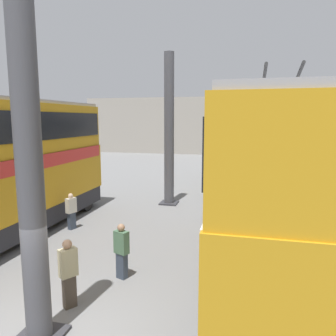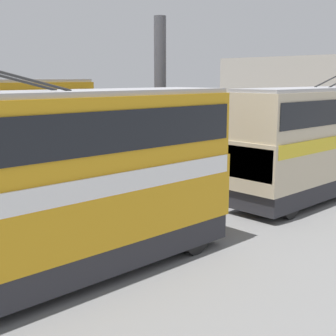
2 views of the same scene
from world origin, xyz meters
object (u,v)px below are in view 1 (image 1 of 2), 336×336
object	(u,v)px
person_by_right_row	(71,211)
oil_drum	(210,211)
bus_left_near	(271,181)
person_aisle_midway	(122,250)
bus_right_mid	(4,161)
person_aisle_foreground	(68,272)
bus_left_far	(259,146)

from	to	relation	value
person_by_right_row	oil_drum	bearing A→B (deg)	-132.83
bus_left_near	person_aisle_midway	world-z (taller)	bus_left_near
bus_left_near	oil_drum	bearing A→B (deg)	23.16
bus_right_mid	person_aisle_midway	world-z (taller)	bus_right_mid
person_aisle_midway	person_aisle_foreground	bearing A→B (deg)	-179.95
person_aisle_foreground	person_aisle_midway	bearing A→B (deg)	-77.54
oil_drum	person_aisle_midway	bearing A→B (deg)	163.96
bus_left_near	person_by_right_row	bearing A→B (deg)	71.99
bus_right_mid	bus_left_far	bearing A→B (deg)	-38.86
bus_left_far	bus_right_mid	xyz separation A→B (m)	(-11.94, 9.62, 0.20)
bus_left_near	bus_left_far	size ratio (longest dim) A/B	0.99
person_by_right_row	oil_drum	distance (m)	6.22
bus_right_mid	person_aisle_midway	distance (m)	6.24
person_by_right_row	person_aisle_foreground	size ratio (longest dim) A/B	0.89
bus_right_mid	person_by_right_row	bearing A→B (deg)	-48.91
oil_drum	bus_right_mid	bearing A→B (deg)	120.89
bus_left_near	bus_right_mid	size ratio (longest dim) A/B	0.90
person_aisle_midway	oil_drum	world-z (taller)	person_aisle_midway
bus_left_near	person_by_right_row	size ratio (longest dim) A/B	6.63
bus_left_far	person_aisle_midway	world-z (taller)	bus_left_far
person_aisle_midway	bus_left_far	bearing A→B (deg)	5.73
bus_right_mid	person_by_right_row	xyz separation A→B (m)	(1.57, -1.80, -2.26)
bus_right_mid	oil_drum	bearing A→B (deg)	-59.11
bus_left_far	bus_right_mid	distance (m)	15.34
bus_left_far	bus_left_near	bearing A→B (deg)	-180.00
bus_right_mid	oil_drum	xyz separation A→B (m)	(4.39, -7.33, -2.67)
person_aisle_midway	oil_drum	size ratio (longest dim) A/B	2.06
bus_left_far	person_by_right_row	xyz separation A→B (m)	(-10.37, 7.82, -2.06)
bus_left_near	person_aisle_foreground	distance (m)	5.88
person_aisle_midway	person_aisle_foreground	distance (m)	1.86
bus_right_mid	oil_drum	size ratio (longest dim) A/B	14.22
person_aisle_midway	oil_drum	xyz separation A→B (m)	(6.36, -1.83, -0.47)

